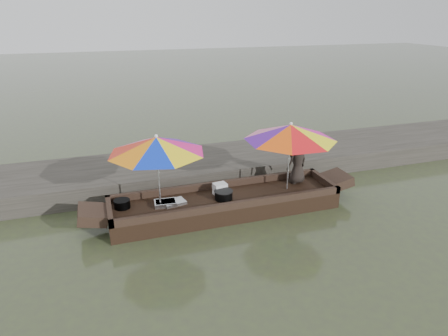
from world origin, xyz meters
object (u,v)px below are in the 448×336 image
object	(u,v)px
tray_scallop	(174,202)
vendor	(297,161)
umbrella_stern	(289,157)
cooking_pot	(122,204)
umbrella_bow	(158,172)
tray_crayfish	(166,203)
charcoal_grill	(223,195)
supply_bag	(220,189)
boat_hull	(225,205)

from	to	relation	value
tray_scallop	vendor	world-z (taller)	vendor
vendor	umbrella_stern	bearing A→B (deg)	21.11
cooking_pot	umbrella_bow	xyz separation A→B (m)	(0.75, -0.22, 0.69)
tray_scallop	tray_crayfish	bearing A→B (deg)	-177.82
charcoal_grill	supply_bag	distance (m)	0.25
charcoal_grill	tray_crayfish	bearing A→B (deg)	175.31
vendor	umbrella_stern	world-z (taller)	umbrella_stern
charcoal_grill	vendor	size ratio (longest dim) A/B	0.36
charcoal_grill	umbrella_stern	world-z (taller)	umbrella_stern
boat_hull	charcoal_grill	distance (m)	0.28
charcoal_grill	umbrella_bow	size ratio (longest dim) A/B	0.20
tray_crayfish	umbrella_stern	distance (m)	2.86
charcoal_grill	umbrella_bow	xyz separation A→B (m)	(-1.35, 0.05, 0.69)
umbrella_stern	supply_bag	bearing A→B (deg)	172.76
tray_crayfish	charcoal_grill	world-z (taller)	charcoal_grill
tray_scallop	charcoal_grill	distance (m)	1.06
supply_bag	vendor	distance (m)	1.95
charcoal_grill	supply_bag	xyz separation A→B (m)	(-0.00, 0.24, 0.04)
charcoal_grill	umbrella_stern	size ratio (longest dim) A/B	0.19
boat_hull	tray_crayfish	xyz separation A→B (m)	(-1.29, 0.05, 0.22)
tray_crayfish	supply_bag	distance (m)	1.24
charcoal_grill	vendor	distance (m)	1.98
supply_bag	umbrella_stern	xyz separation A→B (m)	(1.53, -0.19, 0.65)
vendor	tray_crayfish	bearing A→B (deg)	-10.57
supply_bag	umbrella_bow	xyz separation A→B (m)	(-1.34, -0.19, 0.65)
tray_crayfish	tray_scallop	world-z (taller)	tray_crayfish
umbrella_bow	umbrella_stern	distance (m)	2.88
umbrella_stern	vendor	bearing A→B (deg)	35.61
supply_bag	umbrella_bow	bearing A→B (deg)	-171.77
vendor	tray_scallop	bearing A→B (deg)	-10.47
tray_scallop	supply_bag	xyz separation A→B (m)	(1.05, 0.14, 0.10)
cooking_pot	vendor	xyz separation A→B (m)	(4.00, 0.05, 0.44)
charcoal_grill	umbrella_bow	distance (m)	1.51
tray_crayfish	tray_scallop	size ratio (longest dim) A/B	1.00
umbrella_bow	cooking_pot	bearing A→B (deg)	163.88
tray_crayfish	tray_scallop	bearing A→B (deg)	2.18
supply_bag	vendor	world-z (taller)	vendor
boat_hull	tray_scallop	distance (m)	1.13
boat_hull	umbrella_bow	size ratio (longest dim) A/B	2.57
boat_hull	umbrella_stern	world-z (taller)	umbrella_stern
umbrella_stern	boat_hull	bearing A→B (deg)	180.00
boat_hull	tray_crayfish	bearing A→B (deg)	177.74
boat_hull	vendor	world-z (taller)	vendor
umbrella_stern	umbrella_bow	bearing A→B (deg)	180.00
cooking_pot	tray_scallop	bearing A→B (deg)	-8.63
vendor	umbrella_bow	distance (m)	3.27
tray_scallop	boat_hull	bearing A→B (deg)	-2.99
tray_crayfish	vendor	world-z (taller)	vendor
tray_crayfish	vendor	bearing A→B (deg)	3.93
tray_crayfish	umbrella_bow	bearing A→B (deg)	-155.88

